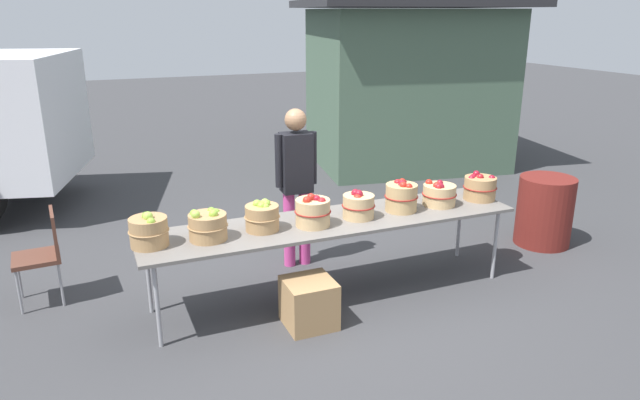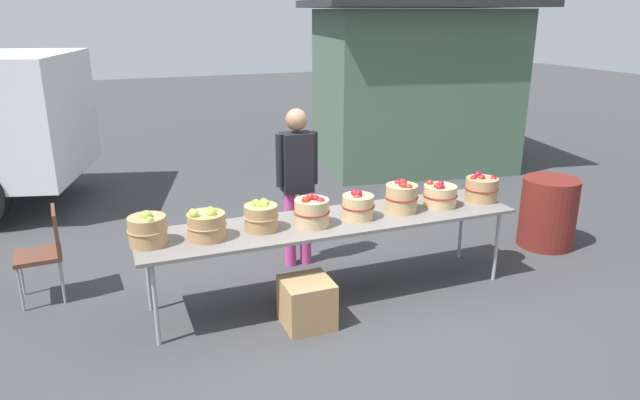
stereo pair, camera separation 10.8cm
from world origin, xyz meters
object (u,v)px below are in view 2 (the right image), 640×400
at_px(apple_basket_green_1, 206,225).
at_px(vendor_adult, 297,176).
at_px(apple_basket_red_4, 481,188).
at_px(apple_basket_green_0, 148,230).
at_px(market_table, 332,223).
at_px(apple_basket_red_3, 440,195).
at_px(produce_crate, 307,303).
at_px(apple_basket_red_1, 358,206).
at_px(apple_basket_red_0, 312,212).
at_px(folding_chair, 45,247).
at_px(trash_barrel, 548,213).
at_px(apple_basket_red_2, 402,197).
at_px(apple_basket_green_2, 261,216).

bearing_deg(apple_basket_green_1, vendor_adult, 36.76).
bearing_deg(apple_basket_red_4, apple_basket_green_0, 179.80).
relative_size(market_table, apple_basket_red_3, 10.35).
xyz_separation_m(apple_basket_red_4, produce_crate, (-2.03, -0.44, -0.67)).
relative_size(apple_basket_red_1, apple_basket_red_4, 0.92).
height_order(market_table, apple_basket_green_0, apple_basket_green_0).
distance_m(market_table, apple_basket_red_0, 0.28).
distance_m(apple_basket_green_1, apple_basket_red_4, 2.76).
distance_m(apple_basket_red_1, folding_chair, 2.88).
bearing_deg(apple_basket_green_1, produce_crate, -28.94).
distance_m(apple_basket_green_0, trash_barrel, 4.39).
bearing_deg(apple_basket_green_1, apple_basket_red_0, -2.08).
height_order(apple_basket_green_1, apple_basket_red_2, apple_basket_red_2).
distance_m(vendor_adult, produce_crate, 1.48).
distance_m(apple_basket_green_0, produce_crate, 1.45).
xyz_separation_m(apple_basket_red_1, apple_basket_red_2, (0.46, 0.02, 0.02)).
xyz_separation_m(apple_basket_green_1, apple_basket_red_3, (2.28, 0.03, -0.01)).
xyz_separation_m(apple_basket_red_2, trash_barrel, (2.04, 0.24, -0.50)).
xyz_separation_m(market_table, produce_crate, (-0.41, -0.44, -0.51)).
xyz_separation_m(apple_basket_red_4, vendor_adult, (-1.68, 0.78, 0.10)).
xyz_separation_m(apple_basket_green_2, apple_basket_red_1, (0.90, -0.04, -0.01)).
bearing_deg(apple_basket_red_0, apple_basket_red_1, 3.77).
relative_size(apple_basket_red_1, apple_basket_red_2, 0.97).
height_order(vendor_adult, trash_barrel, vendor_adult).
relative_size(market_table, apple_basket_red_0, 10.76).
relative_size(apple_basket_green_0, apple_basket_red_4, 0.97).
relative_size(market_table, apple_basket_red_1, 11.35).
bearing_deg(produce_crate, apple_basket_green_2, 119.91).
bearing_deg(market_table, apple_basket_green_1, -178.39).
bearing_deg(apple_basket_red_4, apple_basket_green_1, -179.42).
height_order(apple_basket_green_1, apple_basket_red_1, apple_basket_green_1).
bearing_deg(apple_basket_red_3, apple_basket_green_0, 179.71).
xyz_separation_m(market_table, apple_basket_red_3, (1.13, -0.01, 0.14)).
bearing_deg(apple_basket_red_0, vendor_adult, 79.46).
xyz_separation_m(apple_basket_green_0, apple_basket_red_3, (2.75, -0.01, -0.02)).
xyz_separation_m(apple_basket_green_2, apple_basket_red_0, (0.44, -0.07, 0.01)).
relative_size(apple_basket_green_0, apple_basket_green_2, 1.05).
relative_size(apple_basket_red_1, trash_barrel, 0.39).
height_order(apple_basket_red_4, trash_barrel, apple_basket_red_4).
bearing_deg(folding_chair, apple_basket_green_0, 40.20).
relative_size(apple_basket_red_1, vendor_adult, 0.19).
bearing_deg(apple_basket_red_1, produce_crate, -148.14).
height_order(apple_basket_red_0, folding_chair, apple_basket_red_0).
xyz_separation_m(apple_basket_green_1, apple_basket_green_2, (0.48, 0.04, 0.00)).
bearing_deg(apple_basket_green_1, apple_basket_green_2, 4.29).
xyz_separation_m(apple_basket_green_0, trash_barrel, (4.36, 0.23, -0.48)).
relative_size(apple_basket_red_3, trash_barrel, 0.43).
xyz_separation_m(apple_basket_red_1, apple_basket_red_4, (1.38, 0.03, 0.01)).
xyz_separation_m(apple_basket_green_1, apple_basket_red_2, (1.85, 0.02, 0.02)).
distance_m(apple_basket_red_1, apple_basket_red_2, 0.47).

